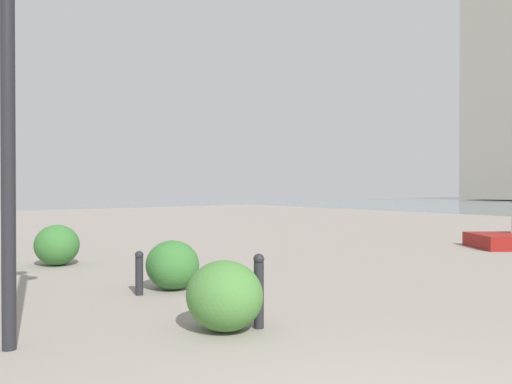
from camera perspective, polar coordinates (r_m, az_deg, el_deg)
lamppost at (r=5.93m, az=-25.93°, el=12.71°), size 0.98×0.28×4.45m
bollard_near at (r=6.13m, az=0.32°, el=-10.79°), size 0.13×0.13×0.88m
bollard_mid at (r=8.16m, az=-12.88°, el=-8.67°), size 0.13×0.13×0.68m
shrub_low at (r=6.05m, az=-3.54°, el=-11.45°), size 0.96×0.86×0.81m
shrub_round at (r=8.49m, az=-9.29°, el=-8.02°), size 0.93×0.84×0.79m
shrub_wide at (r=11.67m, az=-21.30°, el=-5.52°), size 1.01×0.91×0.86m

